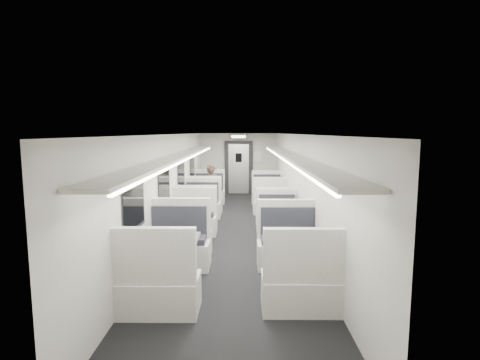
{
  "coord_description": "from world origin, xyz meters",
  "views": [
    {
      "loc": [
        0.18,
        -8.81,
        2.46
      ],
      "look_at": [
        0.09,
        1.44,
        1.14
      ],
      "focal_mm": 28.0,
      "sensor_mm": 36.0,
      "label": 1
    }
  ],
  "objects_px": {
    "booth_right_c": "(280,227)",
    "vestibule_door": "(239,168)",
    "booth_left_d": "(169,261)",
    "booth_right_a": "(268,197)",
    "booth_left_a": "(207,196)",
    "booth_right_b": "(272,207)",
    "passenger": "(212,189)",
    "booth_left_c": "(189,227)",
    "booth_right_d": "(294,261)",
    "booth_left_b": "(199,210)",
    "exit_sign": "(238,137)"
  },
  "relations": [
    {
      "from": "booth_left_d",
      "to": "booth_right_c",
      "type": "xyz_separation_m",
      "value": [
        2.0,
        2.44,
        -0.06
      ]
    },
    {
      "from": "booth_left_a",
      "to": "booth_left_c",
      "type": "xyz_separation_m",
      "value": [
        0.0,
        -3.99,
        0.0
      ]
    },
    {
      "from": "booth_left_d",
      "to": "booth_left_b",
      "type": "bearing_deg",
      "value": 90.0
    },
    {
      "from": "booth_right_b",
      "to": "vestibule_door",
      "type": "xyz_separation_m",
      "value": [
        -1.0,
        4.38,
        0.69
      ]
    },
    {
      "from": "booth_left_c",
      "to": "booth_right_b",
      "type": "height_order",
      "value": "booth_left_c"
    },
    {
      "from": "booth_left_d",
      "to": "booth_right_b",
      "type": "height_order",
      "value": "booth_left_d"
    },
    {
      "from": "booth_left_a",
      "to": "booth_right_b",
      "type": "relative_size",
      "value": 1.11
    },
    {
      "from": "booth_right_b",
      "to": "booth_left_d",
      "type": "bearing_deg",
      "value": -113.33
    },
    {
      "from": "booth_left_a",
      "to": "vestibule_door",
      "type": "xyz_separation_m",
      "value": [
        1.0,
        2.75,
        0.65
      ]
    },
    {
      "from": "booth_right_a",
      "to": "exit_sign",
      "type": "bearing_deg",
      "value": 113.4
    },
    {
      "from": "booth_left_b",
      "to": "booth_right_b",
      "type": "relative_size",
      "value": 1.09
    },
    {
      "from": "booth_right_a",
      "to": "booth_right_b",
      "type": "distance_m",
      "value": 1.58
    },
    {
      "from": "booth_left_a",
      "to": "booth_right_c",
      "type": "xyz_separation_m",
      "value": [
        2.0,
        -3.83,
        -0.03
      ]
    },
    {
      "from": "booth_left_b",
      "to": "booth_left_c",
      "type": "height_order",
      "value": "booth_left_c"
    },
    {
      "from": "passenger",
      "to": "vestibule_door",
      "type": "distance_m",
      "value": 3.57
    },
    {
      "from": "booth_left_c",
      "to": "booth_right_a",
      "type": "height_order",
      "value": "booth_left_c"
    },
    {
      "from": "booth_left_a",
      "to": "booth_right_c",
      "type": "bearing_deg",
      "value": -62.43
    },
    {
      "from": "booth_left_a",
      "to": "booth_right_a",
      "type": "distance_m",
      "value": 2.0
    },
    {
      "from": "booth_right_c",
      "to": "vestibule_door",
      "type": "xyz_separation_m",
      "value": [
        -1.0,
        6.58,
        0.69
      ]
    },
    {
      "from": "booth_right_b",
      "to": "passenger",
      "type": "distance_m",
      "value": 2.04
    },
    {
      "from": "booth_left_b",
      "to": "booth_left_c",
      "type": "distance_m",
      "value": 1.82
    },
    {
      "from": "booth_left_c",
      "to": "booth_left_d",
      "type": "height_order",
      "value": "booth_left_d"
    },
    {
      "from": "booth_right_a",
      "to": "passenger",
      "type": "height_order",
      "value": "passenger"
    },
    {
      "from": "booth_left_a",
      "to": "booth_left_b",
      "type": "relative_size",
      "value": 1.02
    },
    {
      "from": "booth_right_a",
      "to": "booth_right_c",
      "type": "bearing_deg",
      "value": -90.0
    },
    {
      "from": "booth_right_b",
      "to": "passenger",
      "type": "xyz_separation_m",
      "value": [
        -1.78,
        0.91,
        0.39
      ]
    },
    {
      "from": "passenger",
      "to": "booth_right_d",
      "type": "bearing_deg",
      "value": -79.2
    },
    {
      "from": "booth_right_a",
      "to": "vestibule_door",
      "type": "xyz_separation_m",
      "value": [
        -1.0,
        2.8,
        0.66
      ]
    },
    {
      "from": "booth_left_d",
      "to": "booth_right_c",
      "type": "bearing_deg",
      "value": 50.62
    },
    {
      "from": "booth_left_a",
      "to": "booth_right_d",
      "type": "relative_size",
      "value": 0.95
    },
    {
      "from": "booth_right_b",
      "to": "exit_sign",
      "type": "height_order",
      "value": "exit_sign"
    },
    {
      "from": "booth_left_a",
      "to": "booth_right_c",
      "type": "height_order",
      "value": "booth_left_a"
    },
    {
      "from": "booth_left_a",
      "to": "vestibule_door",
      "type": "distance_m",
      "value": 3.0
    },
    {
      "from": "booth_left_c",
      "to": "booth_right_b",
      "type": "relative_size",
      "value": 1.12
    },
    {
      "from": "booth_right_b",
      "to": "booth_left_a",
      "type": "bearing_deg",
      "value": 140.83
    },
    {
      "from": "booth_left_d",
      "to": "passenger",
      "type": "relative_size",
      "value": 1.59
    },
    {
      "from": "booth_right_d",
      "to": "vestibule_door",
      "type": "xyz_separation_m",
      "value": [
        -1.0,
        8.96,
        0.63
      ]
    },
    {
      "from": "booth_left_b",
      "to": "vestibule_door",
      "type": "xyz_separation_m",
      "value": [
        1.0,
        4.92,
        0.66
      ]
    },
    {
      "from": "booth_left_b",
      "to": "booth_right_c",
      "type": "distance_m",
      "value": 2.6
    },
    {
      "from": "vestibule_door",
      "to": "booth_left_c",
      "type": "bearing_deg",
      "value": -98.44
    },
    {
      "from": "booth_left_c",
      "to": "booth_right_b",
      "type": "bearing_deg",
      "value": 49.7
    },
    {
      "from": "booth_right_a",
      "to": "vestibule_door",
      "type": "distance_m",
      "value": 3.05
    },
    {
      "from": "booth_left_a",
      "to": "booth_right_d",
      "type": "height_order",
      "value": "booth_right_d"
    },
    {
      "from": "passenger",
      "to": "vestibule_door",
      "type": "height_order",
      "value": "vestibule_door"
    },
    {
      "from": "booth_left_a",
      "to": "passenger",
      "type": "height_order",
      "value": "passenger"
    },
    {
      "from": "exit_sign",
      "to": "booth_left_d",
      "type": "bearing_deg",
      "value": -96.68
    },
    {
      "from": "booth_right_d",
      "to": "exit_sign",
      "type": "distance_m",
      "value": 8.73
    },
    {
      "from": "booth_right_b",
      "to": "booth_right_d",
      "type": "relative_size",
      "value": 0.85
    },
    {
      "from": "booth_right_d",
      "to": "exit_sign",
      "type": "xyz_separation_m",
      "value": [
        -1.0,
        8.47,
        1.87
      ]
    },
    {
      "from": "booth_left_b",
      "to": "passenger",
      "type": "xyz_separation_m",
      "value": [
        0.22,
        1.44,
        0.35
      ]
    }
  ]
}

